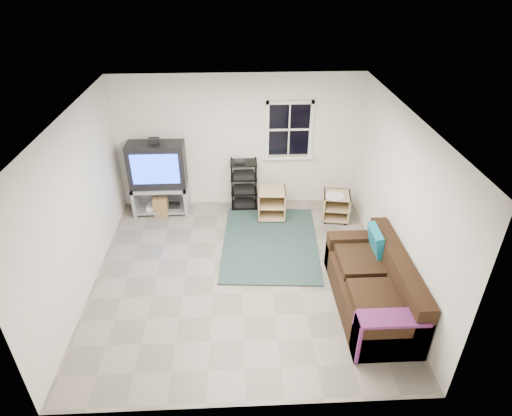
{
  "coord_description": "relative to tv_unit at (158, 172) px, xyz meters",
  "views": [
    {
      "loc": [
        -0.02,
        -5.28,
        4.42
      ],
      "look_at": [
        0.24,
        0.4,
        0.99
      ],
      "focal_mm": 30.0,
      "sensor_mm": 36.0,
      "label": 1
    }
  ],
  "objects": [
    {
      "name": "sofa",
      "position": [
        3.38,
        -2.79,
        -0.51
      ],
      "size": [
        0.91,
        2.06,
        0.94
      ],
      "color": "black",
      "rests_on": "ground"
    },
    {
      "name": "room",
      "position": [
        2.48,
        0.25,
        0.63
      ],
      "size": [
        4.6,
        4.62,
        4.6
      ],
      "color": "gray",
      "rests_on": "ground"
    },
    {
      "name": "side_table_left",
      "position": [
        2.13,
        -0.29,
        -0.52
      ],
      "size": [
        0.54,
        0.54,
        0.6
      ],
      "rotation": [
        0.0,
        0.0,
        -0.07
      ],
      "color": "tan",
      "rests_on": "ground"
    },
    {
      "name": "shag_rug",
      "position": [
        2.04,
        -1.19,
        -0.83
      ],
      "size": [
        1.79,
        2.36,
        0.03
      ],
      "primitive_type": "cube",
      "rotation": [
        0.0,
        0.0,
        -0.07
      ],
      "color": "#332316",
      "rests_on": "ground"
    },
    {
      "name": "tv_unit",
      "position": [
        0.0,
        0.0,
        0.0
      ],
      "size": [
        1.04,
        0.52,
        1.53
      ],
      "color": "#9F9FA7",
      "rests_on": "ground"
    },
    {
      "name": "side_table_right",
      "position": [
        3.34,
        -0.42,
        -0.53
      ],
      "size": [
        0.56,
        0.56,
        0.56
      ],
      "rotation": [
        0.0,
        0.0,
        -0.17
      ],
      "color": "tan",
      "rests_on": "ground"
    },
    {
      "name": "paper_bag",
      "position": [
        -0.0,
        -0.16,
        -0.65
      ],
      "size": [
        0.27,
        0.18,
        0.38
      ],
      "primitive_type": "cube",
      "rotation": [
        0.0,
        0.0,
        -0.03
      ],
      "color": "olive",
      "rests_on": "ground"
    },
    {
      "name": "av_rack",
      "position": [
        1.61,
        0.08,
        -0.4
      ],
      "size": [
        0.51,
        0.37,
        1.02
      ],
      "color": "black",
      "rests_on": "ground"
    }
  ]
}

